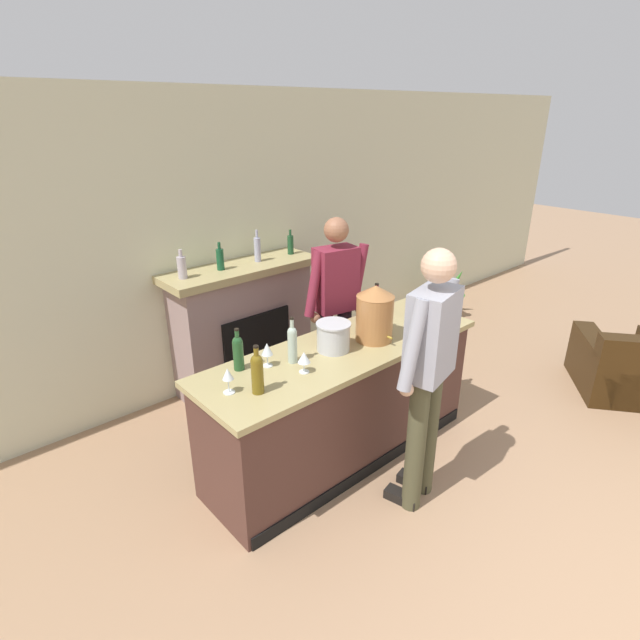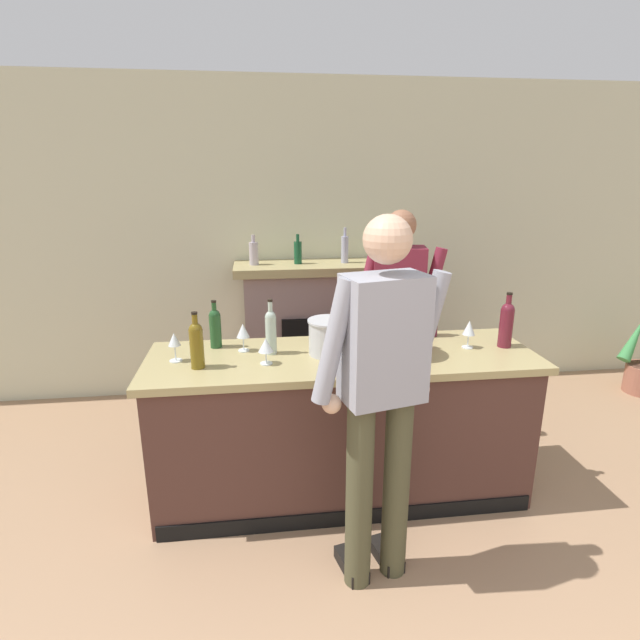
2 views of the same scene
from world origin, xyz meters
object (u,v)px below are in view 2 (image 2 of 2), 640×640
(copper_dispenser, at_px, (390,320))
(wine_bottle_cabernet_heavy, at_px, (215,326))
(person_customer, at_px, (381,394))
(ice_bucket_steel, at_px, (329,337))
(wine_glass_by_dispenser, at_px, (426,329))
(wine_bottle_merlot_tall, at_px, (432,317))
(wine_glass_near_bucket, at_px, (266,346))
(fireplace_stone, at_px, (322,330))
(wine_bottle_riesling_slim, at_px, (506,323))
(person_bartender, at_px, (397,318))
(wine_bottle_burgundy_dark, at_px, (271,330))
(wine_glass_back_row, at_px, (469,329))
(wine_bottle_rose_blush, at_px, (196,343))
(wine_glass_front_left, at_px, (174,341))
(wine_glass_mid_counter, at_px, (243,332))

(copper_dispenser, bearing_deg, wine_bottle_cabernet_heavy, 164.75)
(person_customer, height_order, wine_bottle_cabernet_heavy, person_customer)
(ice_bucket_steel, bearing_deg, wine_glass_by_dispenser, 0.97)
(person_customer, distance_m, wine_bottle_cabernet_heavy, 1.24)
(wine_bottle_merlot_tall, distance_m, wine_glass_near_bucket, 1.16)
(fireplace_stone, bearing_deg, wine_bottle_riesling_slim, -56.50)
(person_customer, relative_size, person_bartender, 1.05)
(wine_bottle_merlot_tall, xyz_separation_m, wine_bottle_burgundy_dark, (-1.06, -0.20, 0.02))
(wine_glass_near_bucket, bearing_deg, person_bartender, 36.74)
(person_bartender, distance_m, copper_dispenser, 0.74)
(copper_dispenser, xyz_separation_m, wine_bottle_merlot_tall, (0.37, 0.32, -0.09))
(wine_bottle_merlot_tall, bearing_deg, copper_dispenser, -139.07)
(wine_bottle_merlot_tall, bearing_deg, person_bartender, 110.50)
(copper_dispenser, relative_size, wine_glass_back_row, 2.48)
(person_customer, height_order, wine_bottle_riesling_slim, person_customer)
(wine_bottle_merlot_tall, height_order, wine_glass_near_bucket, wine_bottle_merlot_tall)
(wine_bottle_rose_blush, height_order, wine_glass_front_left, wine_bottle_rose_blush)
(wine_bottle_merlot_tall, xyz_separation_m, wine_glass_front_left, (-1.61, -0.26, -0.01))
(person_bartender, xyz_separation_m, wine_glass_back_row, (0.28, -0.61, 0.10))
(copper_dispenser, height_order, wine_bottle_riesling_slim, copper_dispenser)
(copper_dispenser, relative_size, wine_bottle_merlot_tall, 1.53)
(ice_bucket_steel, height_order, wine_glass_near_bucket, ice_bucket_steel)
(person_bartender, bearing_deg, wine_glass_by_dispenser, -89.09)
(person_bartender, xyz_separation_m, wine_bottle_burgundy_dark, (-0.93, -0.55, 0.13))
(wine_bottle_merlot_tall, bearing_deg, wine_bottle_burgundy_dark, -169.32)
(wine_bottle_riesling_slim, distance_m, wine_bottle_cabernet_heavy, 1.79)
(wine_bottle_rose_blush, relative_size, wine_glass_back_row, 1.84)
(wine_bottle_riesling_slim, relative_size, wine_bottle_merlot_tall, 1.22)
(wine_bottle_burgundy_dark, bearing_deg, person_customer, -58.94)
(wine_glass_front_left, bearing_deg, ice_bucket_steel, 0.69)
(wine_bottle_riesling_slim, relative_size, wine_glass_near_bucket, 2.30)
(copper_dispenser, bearing_deg, fireplace_stone, 97.66)
(wine_bottle_merlot_tall, bearing_deg, wine_bottle_rose_blush, -165.76)
(fireplace_stone, distance_m, wine_glass_near_bucket, 1.68)
(wine_bottle_merlot_tall, bearing_deg, fireplace_stone, 115.94)
(wine_glass_back_row, bearing_deg, ice_bucket_steel, 179.54)
(person_customer, distance_m, wine_glass_front_left, 1.26)
(wine_glass_front_left, bearing_deg, wine_glass_mid_counter, 17.78)
(wine_glass_mid_counter, height_order, wine_glass_by_dispenser, wine_glass_by_dispenser)
(person_customer, distance_m, wine_bottle_rose_blush, 1.08)
(ice_bucket_steel, relative_size, wine_bottle_merlot_tall, 0.90)
(wine_glass_near_bucket, bearing_deg, wine_bottle_burgundy_dark, 77.95)
(person_customer, bearing_deg, wine_glass_by_dispenser, 58.25)
(person_customer, relative_size, wine_bottle_cabernet_heavy, 6.11)
(wine_glass_near_bucket, bearing_deg, wine_glass_mid_counter, 119.41)
(ice_bucket_steel, bearing_deg, wine_glass_mid_counter, 167.47)
(person_customer, xyz_separation_m, wine_glass_back_row, (0.73, 0.73, 0.05))
(wine_bottle_riesling_slim, bearing_deg, wine_bottle_rose_blush, -176.51)
(wine_bottle_merlot_tall, distance_m, wine_glass_mid_counter, 1.23)
(fireplace_stone, bearing_deg, person_customer, -90.35)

